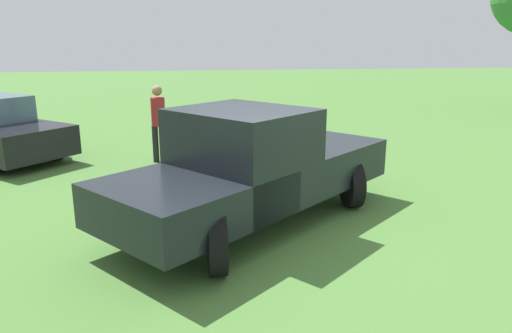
{
  "coord_description": "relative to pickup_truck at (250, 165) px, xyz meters",
  "views": [
    {
      "loc": [
        -6.41,
        1.19,
        2.77
      ],
      "look_at": [
        0.49,
        0.12,
        0.9
      ],
      "focal_mm": 33.1,
      "sensor_mm": 36.0,
      "label": 1
    }
  ],
  "objects": [
    {
      "name": "ground_plane",
      "position": [
        -0.41,
        -0.22,
        -0.94
      ],
      "size": [
        80.0,
        80.0,
        0.0
      ],
      "primitive_type": "plane",
      "color": "#477533"
    },
    {
      "name": "pickup_truck",
      "position": [
        0.0,
        0.0,
        0.0
      ],
      "size": [
        4.63,
        5.02,
        1.82
      ],
      "rotation": [
        0.0,
        0.0,
        5.41
      ],
      "color": "black",
      "rests_on": "ground_plane"
    },
    {
      "name": "person_bystander",
      "position": [
        4.17,
        1.55,
        0.07
      ],
      "size": [
        0.38,
        0.38,
        1.79
      ],
      "rotation": [
        0.0,
        0.0,
        2.92
      ],
      "color": "black",
      "rests_on": "ground_plane"
    }
  ]
}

